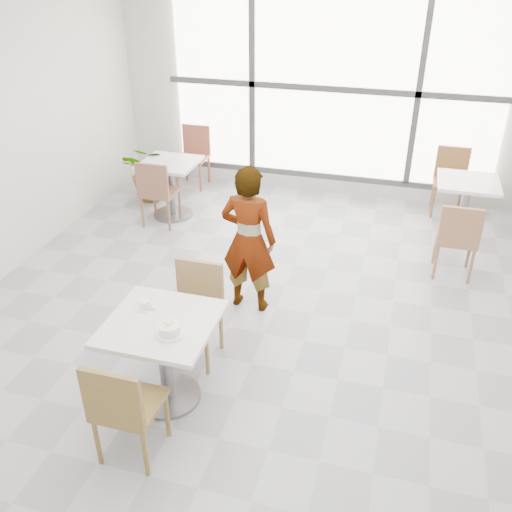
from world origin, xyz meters
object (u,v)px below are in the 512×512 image
(person, at_px, (249,240))
(bg_chair_left_near, at_px, (157,189))
(oatmeal_bowl, at_px, (170,329))
(coffee_cup, at_px, (145,305))
(bg_table_left, at_px, (171,181))
(bg_chair_left_far, at_px, (194,152))
(plant_left, at_px, (152,172))
(chair_far, at_px, (196,305))
(bg_table_right, at_px, (465,201))
(bg_chair_right_near, at_px, (458,236))
(bg_chair_right_far, at_px, (450,176))
(chair_near, at_px, (123,405))
(main_table, at_px, (163,346))

(person, distance_m, bg_chair_left_near, 2.15)
(oatmeal_bowl, relative_size, coffee_cup, 1.32)
(bg_table_left, xyz_separation_m, bg_chair_left_far, (-0.11, 1.12, 0.01))
(bg_chair_left_far, xyz_separation_m, plant_left, (-0.37, -0.69, -0.10))
(chair_far, bearing_deg, bg_table_right, 51.76)
(bg_chair_right_near, bearing_deg, bg_chair_right_far, -88.87)
(chair_far, relative_size, person, 0.59)
(chair_near, height_order, bg_chair_right_near, same)
(chair_far, distance_m, bg_chair_left_near, 2.62)
(chair_near, distance_m, oatmeal_bowl, 0.60)
(bg_chair_left_near, bearing_deg, bg_chair_right_far, -157.59)
(chair_near, relative_size, bg_chair_left_near, 1.00)
(bg_table_left, bearing_deg, plant_left, 138.21)
(bg_table_right, relative_size, bg_chair_left_near, 0.86)
(chair_far, height_order, bg_chair_left_far, same)
(oatmeal_bowl, height_order, coffee_cup, oatmeal_bowl)
(bg_table_left, bearing_deg, oatmeal_bowl, -66.36)
(main_table, bearing_deg, bg_chair_left_near, 115.54)
(oatmeal_bowl, distance_m, person, 1.55)
(coffee_cup, relative_size, bg_chair_left_near, 0.18)
(chair_near, distance_m, coffee_cup, 0.82)
(bg_table_left, bearing_deg, bg_chair_right_near, -10.14)
(chair_near, relative_size, bg_chair_right_far, 1.00)
(bg_table_left, height_order, bg_chair_right_far, bg_chair_right_far)
(coffee_cup, distance_m, bg_chair_right_near, 3.42)
(main_table, height_order, chair_near, chair_near)
(coffee_cup, bearing_deg, main_table, -34.48)
(bg_chair_right_far, bearing_deg, coffee_cup, -119.67)
(chair_far, bearing_deg, chair_near, -92.19)
(person, height_order, bg_table_right, person)
(main_table, xyz_separation_m, bg_chair_left_near, (-1.35, 2.83, -0.02))
(chair_near, distance_m, person, 2.09)
(chair_far, height_order, oatmeal_bowl, chair_far)
(bg_chair_left_near, bearing_deg, chair_far, 121.91)
(chair_near, relative_size, bg_table_right, 1.16)
(chair_near, relative_size, person, 0.59)
(chair_far, relative_size, coffee_cup, 5.47)
(plant_left, bearing_deg, bg_chair_left_near, -60.14)
(plant_left, bearing_deg, coffee_cup, -65.17)
(main_table, bearing_deg, bg_table_left, 112.50)
(chair_near, distance_m, bg_chair_left_far, 5.12)
(chair_far, height_order, bg_chair_right_far, same)
(main_table, relative_size, person, 0.54)
(person, distance_m, bg_chair_right_far, 3.46)
(main_table, relative_size, chair_far, 0.92)
(chair_near, xyz_separation_m, bg_table_right, (2.35, 4.16, -0.01))
(bg_table_left, distance_m, plant_left, 0.65)
(bg_chair_left_far, bearing_deg, chair_near, -74.05)
(chair_far, height_order, plant_left, chair_far)
(oatmeal_bowl, bearing_deg, bg_chair_right_near, 51.77)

